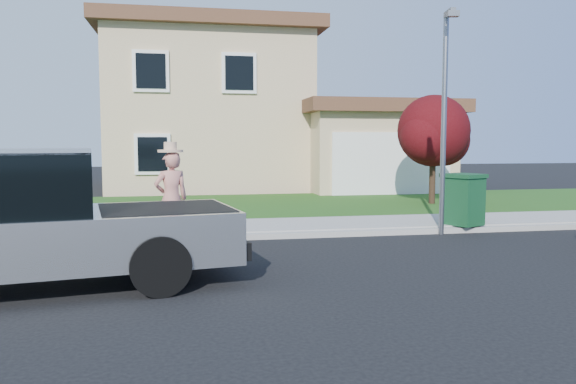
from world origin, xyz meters
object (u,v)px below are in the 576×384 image
at_px(woman, 171,197).
at_px(trash_bin, 463,199).
at_px(pickup_truck, 19,225).
at_px(ornamental_tree, 434,134).
at_px(street_lamp, 445,110).

bearing_deg(woman, trash_bin, 167.13).
height_order(pickup_truck, trash_bin, pickup_truck).
height_order(ornamental_tree, street_lamp, street_lamp).
height_order(woman, street_lamp, street_lamp).
bearing_deg(street_lamp, pickup_truck, -146.89).
bearing_deg(street_lamp, trash_bin, 40.40).
bearing_deg(pickup_truck, ornamental_tree, 30.43).
relative_size(trash_bin, street_lamp, 0.24).
height_order(ornamental_tree, trash_bin, ornamental_tree).
height_order(pickup_truck, woman, woman).
bearing_deg(ornamental_tree, street_lamp, -113.17).
xyz_separation_m(ornamental_tree, street_lamp, (-2.18, -5.10, 0.46)).
xyz_separation_m(pickup_truck, woman, (1.98, 3.07, 0.05)).
distance_m(trash_bin, street_lamp, 2.16).
xyz_separation_m(pickup_truck, street_lamp, (7.82, 3.26, 1.83)).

